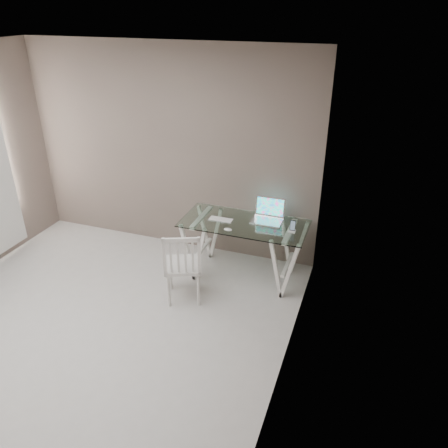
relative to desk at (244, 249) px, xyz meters
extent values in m
plane|color=#ACAAA5|center=(-1.20, -1.75, -0.38)|extent=(4.50, 4.50, 0.00)
cube|color=white|center=(-1.20, -1.75, 2.32)|extent=(4.00, 4.50, 0.02)
cube|color=#675951|center=(-1.20, 0.50, 0.97)|extent=(4.00, 0.02, 2.70)
cube|color=#675951|center=(0.80, -1.75, 0.97)|extent=(0.02, 4.50, 2.70)
cube|color=silver|center=(0.00, 0.00, 0.36)|extent=(1.50, 0.70, 0.01)
cube|color=white|center=(-0.55, 0.00, -0.02)|extent=(0.24, 0.62, 0.72)
cube|color=white|center=(0.55, 0.00, -0.02)|extent=(0.24, 0.62, 0.72)
cube|color=silver|center=(-0.51, -0.65, 0.05)|extent=(0.54, 0.54, 0.04)
cylinder|color=silver|center=(-0.60, -0.87, -0.17)|extent=(0.04, 0.04, 0.42)
cylinder|color=silver|center=(-0.30, -0.74, -0.17)|extent=(0.04, 0.04, 0.42)
cylinder|color=silver|center=(-0.73, -0.57, -0.17)|extent=(0.04, 0.04, 0.42)
cylinder|color=silver|center=(-0.43, -0.44, -0.17)|extent=(0.04, 0.04, 0.42)
cube|color=silver|center=(-0.44, -0.83, 0.28)|extent=(0.39, 0.19, 0.46)
cube|color=silver|center=(0.24, 0.12, 0.37)|extent=(0.36, 0.25, 0.02)
cube|color=#19D899|center=(0.24, 0.27, 0.50)|extent=(0.36, 0.05, 0.24)
cube|color=silver|center=(-0.29, -0.02, 0.37)|extent=(0.30, 0.13, 0.01)
ellipsoid|color=silver|center=(-0.12, -0.26, 0.38)|extent=(0.10, 0.06, 0.03)
cube|color=white|center=(0.58, -0.03, 0.37)|extent=(0.08, 0.08, 0.02)
cube|color=black|center=(0.58, -0.02, 0.44)|extent=(0.06, 0.03, 0.12)
camera|label=1|loc=(1.32, -4.43, 2.72)|focal=35.00mm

